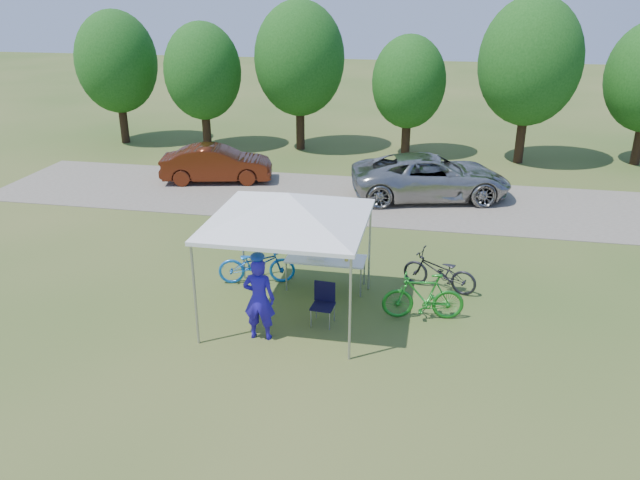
{
  "coord_description": "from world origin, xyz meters",
  "views": [
    {
      "loc": [
        2.89,
        -11.47,
        6.54
      ],
      "look_at": [
        0.26,
        2.0,
        0.93
      ],
      "focal_mm": 35.0,
      "sensor_mm": 36.0,
      "label": 1
    }
  ],
  "objects_px": {
    "folding_chair": "(324,300)",
    "bike_dark": "(439,272)",
    "minivan": "(431,177)",
    "cyclist": "(259,299)",
    "cooler": "(317,251)",
    "bike_blue": "(257,264)",
    "bike_green": "(423,296)",
    "folding_table": "(326,260)",
    "sedan": "(217,164)"
  },
  "relations": [
    {
      "from": "cooler",
      "to": "bike_blue",
      "type": "distance_m",
      "value": 1.51
    },
    {
      "from": "cooler",
      "to": "minivan",
      "type": "relative_size",
      "value": 0.08
    },
    {
      "from": "minivan",
      "to": "cyclist",
      "type": "bearing_deg",
      "value": 149.25
    },
    {
      "from": "bike_blue",
      "to": "minivan",
      "type": "height_order",
      "value": "minivan"
    },
    {
      "from": "folding_table",
      "to": "minivan",
      "type": "height_order",
      "value": "minivan"
    },
    {
      "from": "bike_blue",
      "to": "sedan",
      "type": "bearing_deg",
      "value": 11.6
    },
    {
      "from": "folding_table",
      "to": "cooler",
      "type": "height_order",
      "value": "cooler"
    },
    {
      "from": "folding_table",
      "to": "folding_chair",
      "type": "bearing_deg",
      "value": -80.93
    },
    {
      "from": "minivan",
      "to": "cooler",
      "type": "bearing_deg",
      "value": 148.51
    },
    {
      "from": "bike_green",
      "to": "sedan",
      "type": "xyz_separation_m",
      "value": [
        -7.64,
        8.64,
        0.14
      ]
    },
    {
      "from": "bike_dark",
      "to": "bike_blue",
      "type": "bearing_deg",
      "value": -66.45
    },
    {
      "from": "folding_chair",
      "to": "bike_dark",
      "type": "height_order",
      "value": "bike_dark"
    },
    {
      "from": "folding_chair",
      "to": "bike_blue",
      "type": "xyz_separation_m",
      "value": [
        -1.9,
        1.54,
        -0.04
      ]
    },
    {
      "from": "bike_blue",
      "to": "bike_dark",
      "type": "height_order",
      "value": "bike_blue"
    },
    {
      "from": "cooler",
      "to": "bike_green",
      "type": "relative_size",
      "value": 0.26
    },
    {
      "from": "folding_chair",
      "to": "cooler",
      "type": "bearing_deg",
      "value": 110.92
    },
    {
      "from": "folding_chair",
      "to": "cooler",
      "type": "height_order",
      "value": "cooler"
    },
    {
      "from": "folding_table",
      "to": "cyclist",
      "type": "relative_size",
      "value": 1.05
    },
    {
      "from": "folding_chair",
      "to": "bike_dark",
      "type": "xyz_separation_m",
      "value": [
        2.33,
        1.98,
        -0.06
      ]
    },
    {
      "from": "bike_green",
      "to": "minivan",
      "type": "bearing_deg",
      "value": 172.52
    },
    {
      "from": "folding_chair",
      "to": "minivan",
      "type": "distance_m",
      "value": 8.97
    },
    {
      "from": "bike_green",
      "to": "minivan",
      "type": "xyz_separation_m",
      "value": [
        -0.11,
        8.21,
        0.22
      ]
    },
    {
      "from": "folding_table",
      "to": "cyclist",
      "type": "height_order",
      "value": "cyclist"
    },
    {
      "from": "cyclist",
      "to": "bike_dark",
      "type": "height_order",
      "value": "cyclist"
    },
    {
      "from": "folding_chair",
      "to": "sedan",
      "type": "distance_m",
      "value": 10.78
    },
    {
      "from": "folding_table",
      "to": "bike_blue",
      "type": "relative_size",
      "value": 1.01
    },
    {
      "from": "bike_green",
      "to": "minivan",
      "type": "distance_m",
      "value": 8.21
    },
    {
      "from": "cyclist",
      "to": "bike_green",
      "type": "relative_size",
      "value": 1.01
    },
    {
      "from": "sedan",
      "to": "cyclist",
      "type": "bearing_deg",
      "value": -169.12
    },
    {
      "from": "cooler",
      "to": "bike_green",
      "type": "bearing_deg",
      "value": -22.69
    },
    {
      "from": "cyclist",
      "to": "bike_blue",
      "type": "height_order",
      "value": "cyclist"
    },
    {
      "from": "bike_green",
      "to": "bike_dark",
      "type": "bearing_deg",
      "value": 159.34
    },
    {
      "from": "cooler",
      "to": "bike_dark",
      "type": "xyz_separation_m",
      "value": [
        2.79,
        0.4,
        -0.45
      ]
    },
    {
      "from": "cooler",
      "to": "bike_green",
      "type": "distance_m",
      "value": 2.71
    },
    {
      "from": "folding_chair",
      "to": "bike_green",
      "type": "height_order",
      "value": "bike_green"
    },
    {
      "from": "folding_table",
      "to": "sedan",
      "type": "xyz_separation_m",
      "value": [
        -5.37,
        7.61,
        -0.04
      ]
    },
    {
      "from": "folding_chair",
      "to": "cyclist",
      "type": "bearing_deg",
      "value": -137.59
    },
    {
      "from": "bike_green",
      "to": "sedan",
      "type": "relative_size",
      "value": 0.44
    },
    {
      "from": "cooler",
      "to": "bike_dark",
      "type": "distance_m",
      "value": 2.85
    },
    {
      "from": "folding_chair",
      "to": "bike_green",
      "type": "xyz_separation_m",
      "value": [
        2.02,
        0.55,
        -0.0
      ]
    },
    {
      "from": "bike_blue",
      "to": "sedan",
      "type": "xyz_separation_m",
      "value": [
        -3.73,
        7.65,
        0.19
      ]
    },
    {
      "from": "folding_chair",
      "to": "cyclist",
      "type": "height_order",
      "value": "cyclist"
    },
    {
      "from": "cooler",
      "to": "folding_chair",
      "type": "bearing_deg",
      "value": -73.98
    },
    {
      "from": "bike_dark",
      "to": "minivan",
      "type": "relative_size",
      "value": 0.34
    },
    {
      "from": "cooler",
      "to": "minivan",
      "type": "height_order",
      "value": "minivan"
    },
    {
      "from": "bike_blue",
      "to": "bike_green",
      "type": "height_order",
      "value": "bike_green"
    },
    {
      "from": "folding_table",
      "to": "bike_green",
      "type": "relative_size",
      "value": 1.06
    },
    {
      "from": "minivan",
      "to": "folding_table",
      "type": "bearing_deg",
      "value": 149.97
    },
    {
      "from": "cooler",
      "to": "minivan",
      "type": "distance_m",
      "value": 7.56
    },
    {
      "from": "minivan",
      "to": "bike_dark",
      "type": "bearing_deg",
      "value": 170.31
    }
  ]
}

